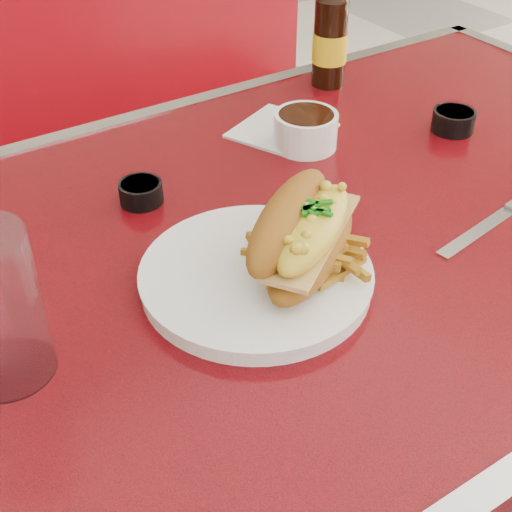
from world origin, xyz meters
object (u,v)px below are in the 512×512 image
fork (285,245)px  sauce_cup_left (141,191)px  diner_table (350,296)px  gravy_ramekin (306,129)px  sauce_cup_right (454,120)px  booth_bench_far (134,218)px  beer_bottle (330,35)px  knife (504,213)px  mac_hoagie (304,232)px  dinner_plate (256,277)px

fork → sauce_cup_left: sauce_cup_left is taller
diner_table → fork: (-0.15, -0.04, 0.18)m
gravy_ramekin → sauce_cup_right: size_ratio=1.60×
booth_bench_far → sauce_cup_right: size_ratio=17.18×
booth_bench_far → beer_bottle: (0.20, -0.48, 0.57)m
fork → sauce_cup_left: size_ratio=1.62×
sauce_cup_left → knife: size_ratio=0.33×
gravy_ramekin → diner_table: bearing=-101.2°
sauce_cup_right → knife: size_ratio=0.30×
fork → gravy_ramekin: bearing=-74.5°
fork → knife: size_ratio=0.53×
mac_hoagie → fork: size_ratio=1.89×
mac_hoagie → sauce_cup_left: (-0.09, 0.24, -0.04)m
gravy_ramekin → sauce_cup_left: size_ratio=1.48×
booth_bench_far → fork: bearing=-100.1°
fork → booth_bench_far: bearing=-43.1°
booth_bench_far → dinner_plate: 1.03m
gravy_ramekin → sauce_cup_left: (-0.27, -0.00, -0.01)m
dinner_plate → gravy_ramekin: bearing=44.0°
booth_bench_far → dinner_plate: booth_bench_far is taller
gravy_ramekin → knife: (0.11, -0.29, -0.03)m
booth_bench_far → beer_bottle: 0.77m
booth_bench_far → sauce_cup_left: bearing=-110.4°
diner_table → knife: size_ratio=5.32×
dinner_plate → mac_hoagie: mac_hoagie is taller
mac_hoagie → fork: mac_hoagie is taller
booth_bench_far → mac_hoagie: bearing=-99.8°
booth_bench_far → sauce_cup_left: 0.85m
sauce_cup_right → booth_bench_far: bearing=109.4°
gravy_ramekin → knife: gravy_ramekin is taller
diner_table → booth_bench_far: size_ratio=1.03×
mac_hoagie → gravy_ramekin: size_ratio=2.08×
fork → beer_bottle: 0.52m
diner_table → beer_bottle: 0.46m
sauce_cup_right → gravy_ramekin: bearing=159.1°
booth_bench_far → gravy_ramekin: bearing=-87.0°
diner_table → sauce_cup_right: sauce_cup_right is taller
mac_hoagie → sauce_cup_left: 0.26m
mac_hoagie → fork: bearing=54.8°
diner_table → fork: size_ratio=10.02×
diner_table → sauce_cup_left: (-0.24, 0.16, 0.18)m
beer_bottle → knife: (-0.06, -0.45, -0.09)m
sauce_cup_right → sauce_cup_left: bearing=170.8°
booth_bench_far → sauce_cup_right: (0.26, -0.73, 0.50)m
dinner_plate → mac_hoagie: size_ratio=1.32×
diner_table → gravy_ramekin: (0.03, 0.17, 0.19)m
diner_table → sauce_cup_left: 0.34m
mac_hoagie → sauce_cup_left: bearing=75.9°
diner_table → dinner_plate: bearing=-162.8°
sauce_cup_right → beer_bottle: (-0.05, 0.25, 0.07)m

